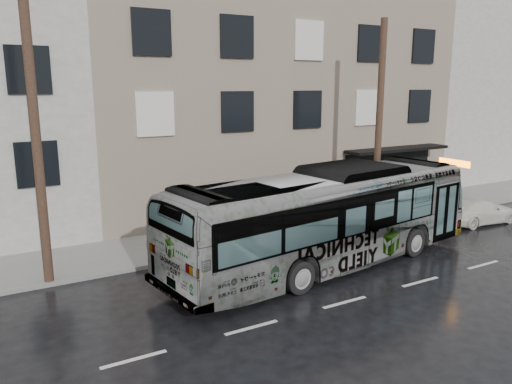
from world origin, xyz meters
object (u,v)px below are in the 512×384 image
(utility_pole_rear, at_px, (36,143))
(bus, at_px, (327,218))
(sign_post, at_px, (393,195))
(white_sedan, at_px, (479,211))
(utility_pole_front, at_px, (379,125))

(utility_pole_rear, distance_m, bus, 9.85)
(utility_pole_rear, bearing_deg, sign_post, 0.00)
(bus, bearing_deg, white_sedan, -92.12)
(white_sedan, bearing_deg, utility_pole_front, 70.30)
(utility_pole_front, height_order, sign_post, utility_pole_front)
(utility_pole_front, height_order, white_sedan, utility_pole_front)
(white_sedan, bearing_deg, utility_pole_rear, 88.19)
(utility_pole_front, distance_m, bus, 6.56)
(utility_pole_front, xyz_separation_m, sign_post, (1.10, 0.00, -3.30))
(bus, xyz_separation_m, white_sedan, (9.67, 0.92, -1.18))
(bus, bearing_deg, sign_post, -71.74)
(sign_post, bearing_deg, utility_pole_front, 180.00)
(utility_pole_rear, xyz_separation_m, bus, (8.92, -2.99, -2.89))
(utility_pole_front, relative_size, bus, 0.71)
(utility_pole_front, height_order, bus, utility_pole_front)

